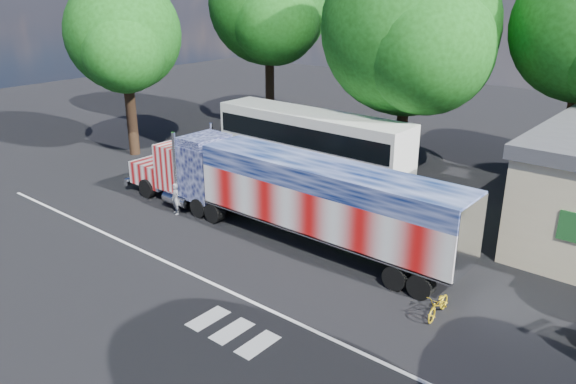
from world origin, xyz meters
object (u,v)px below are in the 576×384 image
Objects in this scene: woman at (176,199)px; tree_nw_a at (270,5)px; tree_n_mid at (411,28)px; coach_bus at (312,142)px; bicycle at (439,305)px; tree_w_a at (124,35)px; semi_truck at (283,191)px.

woman is 20.40m from tree_nw_a.
tree_nw_a is 13.42m from tree_n_mid.
bicycle is at bearing -36.80° from coach_bus.
tree_n_mid is (15.75, 9.05, 0.65)m from tree_w_a.
tree_w_a is at bearing -102.73° from tree_nw_a.
bicycle is 0.14× the size of tree_w_a.
tree_nw_a reaches higher than tree_n_mid.
bicycle is 0.12× the size of tree_nw_a.
tree_w_a is at bearing 164.45° from bicycle.
bicycle is at bearing -56.64° from tree_n_mid.
tree_nw_a is at bearing 170.01° from tree_n_mid.
tree_n_mid is (-9.49, 14.42, 8.27)m from bicycle.
woman is 13.84m from tree_w_a.
woman is 0.14× the size of tree_w_a.
semi_truck is 1.39× the size of tree_nw_a.
tree_w_a is (-2.57, -11.37, -1.60)m from tree_nw_a.
woman is at bearing -96.99° from coach_bus.
tree_nw_a is at bearing 133.48° from woman.
tree_nw_a is at bearing 144.09° from coach_bus.
tree_nw_a reaches higher than woman.
tree_n_mid is at bearing 87.65° from woman.
woman is at bearing -64.08° from tree_nw_a.
tree_nw_a is 11.77m from tree_w_a.
coach_bus is at bearing 119.64° from semi_truck.
tree_n_mid is at bearing -9.99° from tree_nw_a.
semi_truck is 17.90m from tree_w_a.
woman is at bearing -165.22° from semi_truck.
tree_nw_a is (-8.04, 16.53, 8.85)m from woman.
semi_truck is 6.27m from woman.
tree_n_mid is at bearing 93.48° from semi_truck.
coach_bus is at bearing -35.91° from tree_nw_a.
woman is at bearing 175.64° from bicycle.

